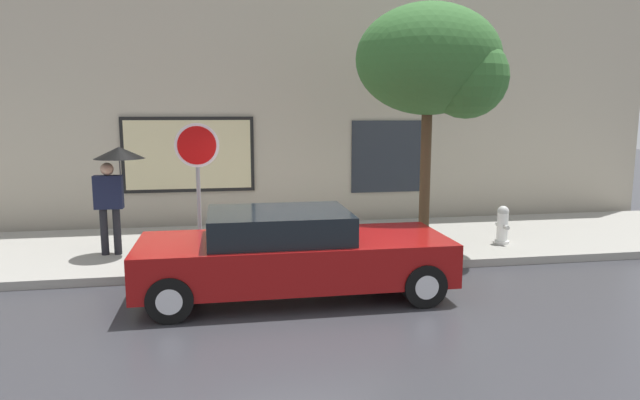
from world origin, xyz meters
name	(u,v)px	position (x,y,z in m)	size (l,w,h in m)	color
ground_plane	(301,295)	(0.00, 0.00, 0.00)	(60.00, 60.00, 0.00)	#333338
sidewalk	(281,245)	(0.00, 3.00, 0.07)	(20.00, 4.00, 0.15)	gray
building_facade	(269,84)	(-0.01, 5.50, 3.48)	(20.00, 0.67, 7.00)	#B2A893
parked_car	(291,253)	(-0.15, 0.03, 0.67)	(4.69, 1.89, 1.33)	maroon
fire_hydrant	(502,225)	(4.44, 2.10, 0.53)	(0.30, 0.44, 0.78)	white
pedestrian_with_umbrella	(115,172)	(-3.12, 2.53, 1.72)	(0.95, 0.92, 2.03)	black
street_tree	(436,64)	(2.86, 1.98, 3.71)	(2.78, 2.36, 4.69)	#4C3823
stop_sign	(198,165)	(-1.58, 1.60, 1.90)	(0.76, 0.10, 2.48)	gray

